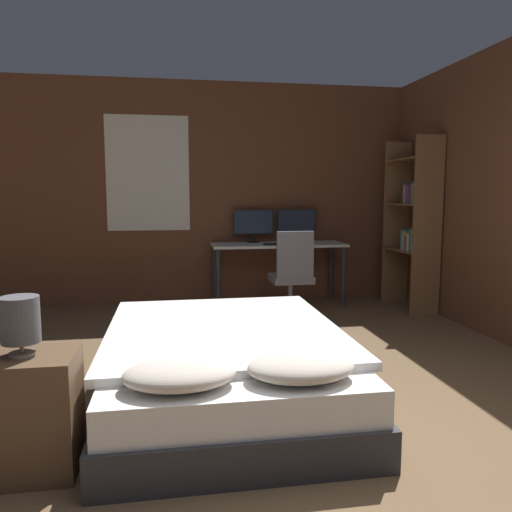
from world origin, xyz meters
The scene contains 12 objects.
ground_plane centered at (0.00, 0.00, 0.00)m, with size 20.00×20.00×0.00m, color brown.
wall_back centered at (-0.02, 4.29, 1.35)m, with size 12.00×0.08×2.70m.
bed centered at (-0.58, 1.18, 0.24)m, with size 1.51×2.08×0.54m.
nightstand centered at (-1.62, 0.51, 0.29)m, with size 0.49×0.38×0.58m.
bedside_lamp centered at (-1.62, 0.51, 0.75)m, with size 0.18×0.18×0.28m.
desk centered at (0.36, 3.93, 0.66)m, with size 1.60×0.57×0.75m.
monitor_left centered at (0.09, 4.12, 0.98)m, with size 0.49×0.16×0.40m.
monitor_right centered at (0.63, 4.12, 0.98)m, with size 0.49×0.16×0.40m.
keyboard centered at (0.36, 3.75, 0.76)m, with size 0.42×0.13×0.02m.
computer_mouse centered at (0.66, 3.75, 0.77)m, with size 0.07×0.05×0.04m.
office_chair centered at (0.35, 3.19, 0.38)m, with size 0.52×0.52×0.96m.
bookshelf centered at (1.84, 3.41, 1.08)m, with size 0.34×0.79×1.97m.
Camera 1 is at (-0.90, -1.93, 1.34)m, focal length 35.00 mm.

